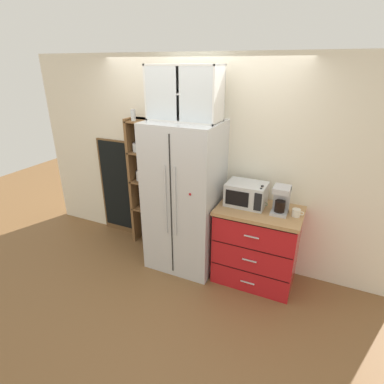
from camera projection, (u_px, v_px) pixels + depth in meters
The scene contains 13 objects.
ground_plane at pixel (185, 261), 4.06m from camera, with size 10.61×10.61×0.00m, color brown.
wall_back_cream at pixel (198, 161), 3.90m from camera, with size 4.92×0.10×2.55m, color silver.
refrigerator at pixel (185, 198), 3.71m from camera, with size 0.84×0.70×1.84m.
pantry_shelf_column at pixel (149, 181), 4.21m from camera, with size 0.50×0.26×1.90m.
counter_cabinet at pixel (256, 245), 3.57m from camera, with size 0.93×0.62×0.94m.
microwave at pixel (246, 194), 3.45m from camera, with size 0.44×0.33×0.26m.
coffee_maker at pixel (281, 199), 3.25m from camera, with size 0.17×0.20×0.31m.
mug_sage at pixel (261, 204), 3.41m from camera, with size 0.11×0.08×0.09m.
mug_cream at pixel (296, 213), 3.21m from camera, with size 0.12×0.09×0.08m.
bottle_clear at pixel (260, 201), 3.31m from camera, with size 0.06×0.06×0.27m.
bottle_amber at pixel (261, 199), 3.35m from camera, with size 0.07×0.07×0.28m.
upper_cabinet at pixel (185, 93), 3.28m from camera, with size 0.81×0.32×0.58m.
chalkboard_menu at pixel (118, 187), 4.54m from camera, with size 0.60×0.04×1.44m.
Camera 1 is at (1.51, -3.02, 2.44)m, focal length 28.58 mm.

